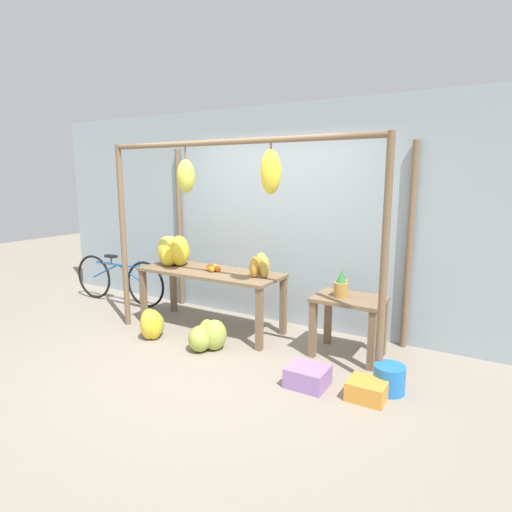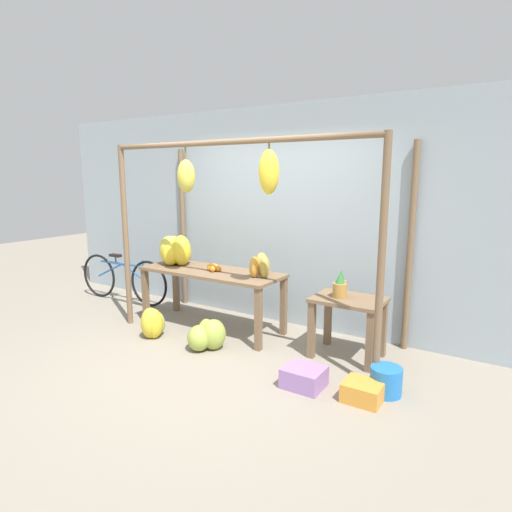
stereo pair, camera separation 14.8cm
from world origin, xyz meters
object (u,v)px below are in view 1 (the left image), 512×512
object	(u,v)px
fruit_crate_white	(308,376)
blue_bucket	(389,379)
parked_bicycle	(119,279)
banana_pile_ground_right	(207,336)
fruit_crate_purple	(367,390)
pineapple_cluster	(341,286)
banana_pile_on_table	(174,252)
banana_pile_ground_left	(152,324)
orange_pile	(212,268)
papaya_pile	(260,265)

from	to	relation	value
fruit_crate_white	blue_bucket	xyz separation A→B (m)	(0.68, 0.27, 0.03)
fruit_crate_white	parked_bicycle	xyz separation A→B (m)	(-3.58, 0.97, 0.27)
banana_pile_ground_right	fruit_crate_purple	distance (m)	1.86
fruit_crate_white	pineapple_cluster	bearing A→B (deg)	89.87
banana_pile_on_table	fruit_crate_white	distance (m)	2.57
banana_pile_ground_left	fruit_crate_purple	distance (m)	2.64
orange_pile	fruit_crate_white	world-z (taller)	orange_pile
fruit_crate_purple	fruit_crate_white	bearing A→B (deg)	-175.09
parked_bicycle	banana_pile_ground_right	bearing A→B (deg)	-18.90
banana_pile_ground_left	fruit_crate_white	bearing A→B (deg)	-3.75
orange_pile	banana_pile_ground_left	xyz separation A→B (m)	(-0.44, -0.63, -0.62)
fruit_crate_white	parked_bicycle	size ratio (longest dim) A/B	0.21
fruit_crate_purple	blue_bucket	bearing A→B (deg)	58.88
pineapple_cluster	banana_pile_ground_left	world-z (taller)	pineapple_cluster
banana_pile_ground_right	papaya_pile	world-z (taller)	papaya_pile
parked_bicycle	banana_pile_on_table	bearing A→B (deg)	-7.92
blue_bucket	orange_pile	bearing A→B (deg)	167.82
banana_pile_on_table	fruit_crate_purple	xyz separation A→B (m)	(2.84, -0.75, -0.85)
parked_bicycle	fruit_crate_purple	xyz separation A→B (m)	(4.13, -0.93, -0.28)
blue_bucket	banana_pile_ground_right	bearing A→B (deg)	-177.85
fruit_crate_white	blue_bucket	distance (m)	0.73
fruit_crate_purple	banana_pile_ground_left	bearing A→B (deg)	178.04
banana_pile_ground_left	parked_bicycle	size ratio (longest dim) A/B	0.22
blue_bucket	papaya_pile	world-z (taller)	papaya_pile
fruit_crate_white	blue_bucket	size ratio (longest dim) A/B	1.30
pineapple_cluster	fruit_crate_white	world-z (taller)	pineapple_cluster
blue_bucket	fruit_crate_purple	xyz separation A→B (m)	(-0.13, -0.22, -0.04)
orange_pile	fruit_crate_purple	xyz separation A→B (m)	(2.20, -0.72, -0.71)
papaya_pile	fruit_crate_purple	xyz separation A→B (m)	(1.55, -0.80, -0.80)
orange_pile	pineapple_cluster	bearing A→B (deg)	2.04
papaya_pile	fruit_crate_white	bearing A→B (deg)	-40.11
papaya_pile	banana_pile_ground_right	bearing A→B (deg)	-115.07
fruit_crate_white	parked_bicycle	distance (m)	3.72
blue_bucket	fruit_crate_purple	bearing A→B (deg)	-121.12
parked_bicycle	papaya_pile	world-z (taller)	papaya_pile
banana_pile_on_table	banana_pile_ground_left	distance (m)	1.03
blue_bucket	parked_bicycle	distance (m)	4.33
fruit_crate_white	fruit_crate_purple	xyz separation A→B (m)	(0.54, 0.05, -0.01)
parked_bicycle	papaya_pile	bearing A→B (deg)	-2.90
fruit_crate_white	papaya_pile	distance (m)	1.53
banana_pile_ground_left	pineapple_cluster	bearing A→B (deg)	18.30
fruit_crate_white	fruit_crate_purple	size ratio (longest dim) A/B	1.11
banana_pile_on_table	blue_bucket	world-z (taller)	banana_pile_on_table
pineapple_cluster	banana_pile_ground_left	bearing A→B (deg)	-161.70
banana_pile_on_table	orange_pile	world-z (taller)	banana_pile_on_table
pineapple_cluster	papaya_pile	distance (m)	1.01
orange_pile	papaya_pile	size ratio (longest dim) A/B	0.57
orange_pile	papaya_pile	bearing A→B (deg)	6.34
banana_pile_ground_right	fruit_crate_purple	bearing A→B (deg)	-4.55
banana_pile_ground_left	banana_pile_ground_right	world-z (taller)	banana_pile_ground_left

